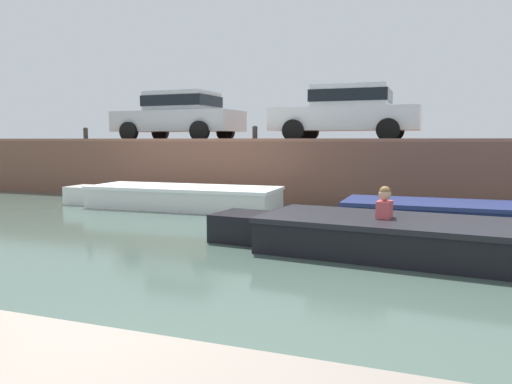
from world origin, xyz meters
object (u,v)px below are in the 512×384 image
boat_moored_central_navy (479,214)px  motorboat_passing (419,239)px  boat_moored_west_white (175,197)px  mooring_bollard_mid (255,133)px  car_left_inner_white (347,111)px  mooring_bollard_west (86,134)px  car_leftmost_silver (180,114)px

boat_moored_central_navy → motorboat_passing: bearing=-106.7°
boat_moored_west_white → mooring_bollard_mid: mooring_bollard_mid is taller
boat_moored_central_navy → mooring_bollard_mid: size_ratio=13.27×
car_left_inner_white → mooring_bollard_west: (-8.12, -1.12, -0.61)m
motorboat_passing → mooring_bollard_west: 11.83m
car_left_inner_white → boat_moored_central_navy: bearing=-43.8°
mooring_bollard_west → boat_moored_central_navy: bearing=-10.1°
car_left_inner_white → mooring_bollard_west: bearing=-172.2°
car_left_inner_white → mooring_bollard_west: 8.22m
boat_moored_central_navy → car_leftmost_silver: 9.46m
motorboat_passing → boat_moored_west_white: bearing=150.3°
car_leftmost_silver → mooring_bollard_west: car_leftmost_silver is taller
boat_moored_west_white → car_leftmost_silver: 4.13m
boat_moored_west_white → mooring_bollard_west: mooring_bollard_west is taller
boat_moored_west_white → mooring_bollard_mid: (1.43, 1.98, 1.64)m
boat_moored_west_white → car_left_inner_white: car_left_inner_white is taller
car_leftmost_silver → motorboat_passing: bearing=-40.8°
boat_moored_central_navy → car_leftmost_silver: car_leftmost_silver is taller
boat_moored_central_navy → car_leftmost_silver: (-8.62, 3.15, 2.31)m
boat_moored_west_white → mooring_bollard_west: size_ratio=13.06×
mooring_bollard_west → motorboat_passing: bearing=-27.6°
mooring_bollard_mid → boat_moored_central_navy: bearing=-19.8°
boat_moored_west_white → mooring_bollard_mid: 2.94m
motorboat_passing → car_left_inner_white: 7.29m
motorboat_passing → mooring_bollard_west: (-10.38, 5.44, 1.64)m
car_left_inner_white → mooring_bollard_mid: (-2.36, -1.12, -0.61)m
car_left_inner_white → mooring_bollard_west: car_left_inner_white is taller
car_left_inner_white → mooring_bollard_mid: 2.68m
car_leftmost_silver → mooring_bollard_mid: size_ratio=9.13×
car_leftmost_silver → mooring_bollard_west: 3.05m
boat_moored_central_navy → mooring_bollard_west: size_ratio=13.27×
car_leftmost_silver → mooring_bollard_mid: (2.98, -1.11, -0.61)m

